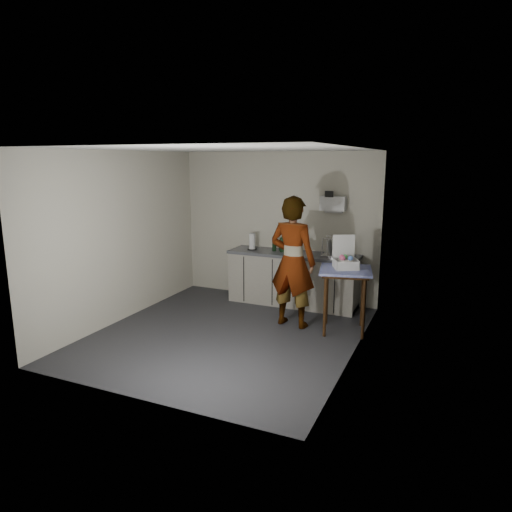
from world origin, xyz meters
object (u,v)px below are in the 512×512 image
at_px(soda_can, 297,250).
at_px(dish_rack, 336,252).
at_px(soap_bottle, 283,242).
at_px(standing_man, 293,262).
at_px(bakery_box, 345,261).
at_px(dark_bottle, 274,244).
at_px(kitchen_counter, 293,280).
at_px(paper_towel, 252,242).
at_px(side_table, 345,277).

relative_size(soda_can, dish_rack, 0.26).
bearing_deg(dish_rack, soap_bottle, -178.92).
bearing_deg(soda_can, dish_rack, 2.92).
distance_m(standing_man, bakery_box, 0.77).
xyz_separation_m(dish_rack, bakery_box, (0.35, -0.87, 0.06)).
bearing_deg(dark_bottle, bakery_box, -31.02).
distance_m(kitchen_counter, bakery_box, 1.50).
xyz_separation_m(soap_bottle, paper_towel, (-0.56, -0.03, -0.03)).
bearing_deg(paper_towel, soda_can, 1.17).
xyz_separation_m(soda_can, dark_bottle, (-0.43, 0.03, 0.06)).
distance_m(kitchen_counter, standing_man, 1.16).
bearing_deg(dish_rack, soda_can, -177.08).
distance_m(side_table, dish_rack, 1.01).
bearing_deg(bakery_box, standing_man, 163.31).
height_order(side_table, soda_can, soda_can).
bearing_deg(kitchen_counter, soda_can, -11.51).
relative_size(paper_towel, bakery_box, 0.63).
relative_size(kitchen_counter, dish_rack, 4.99).
relative_size(paper_towel, dish_rack, 0.65).
bearing_deg(standing_man, paper_towel, -34.05).
relative_size(kitchen_counter, side_table, 2.40).
bearing_deg(bakery_box, side_table, -94.80).
bearing_deg(dish_rack, bakery_box, -67.82).
bearing_deg(side_table, bakery_box, 98.73).
xyz_separation_m(side_table, soap_bottle, (-1.30, 0.91, 0.27)).
distance_m(kitchen_counter, dark_bottle, 0.70).
bearing_deg(bakery_box, paper_towel, 129.86).
bearing_deg(bakery_box, dish_rack, 85.99).
bearing_deg(side_table, dark_bottle, 135.06).
xyz_separation_m(soap_bottle, soda_can, (0.27, -0.02, -0.11)).
relative_size(soda_can, bakery_box, 0.26).
distance_m(kitchen_counter, side_table, 1.48).
distance_m(standing_man, soda_can, 0.99).
bearing_deg(standing_man, soap_bottle, -54.96).
distance_m(standing_man, soap_bottle, 1.11).
xyz_separation_m(standing_man, dark_bottle, (-0.68, 0.99, 0.05)).
bearing_deg(side_table, paper_towel, 142.17).
height_order(standing_man, paper_towel, standing_man).
xyz_separation_m(paper_towel, dish_rack, (1.48, 0.05, -0.07)).
xyz_separation_m(soap_bottle, bakery_box, (1.27, -0.85, -0.04)).
distance_m(dark_bottle, paper_towel, 0.40).
relative_size(soap_bottle, bakery_box, 0.73).
distance_m(kitchen_counter, paper_towel, 0.98).
xyz_separation_m(kitchen_counter, side_table, (1.10, -0.90, 0.39)).
bearing_deg(bakery_box, soap_bottle, 120.15).
bearing_deg(paper_towel, bakery_box, -23.95).
height_order(soap_bottle, soda_can, soap_bottle).
distance_m(kitchen_counter, dish_rack, 0.91).
height_order(soda_can, paper_towel, paper_towel).
xyz_separation_m(dark_bottle, paper_towel, (-0.40, -0.05, 0.01)).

